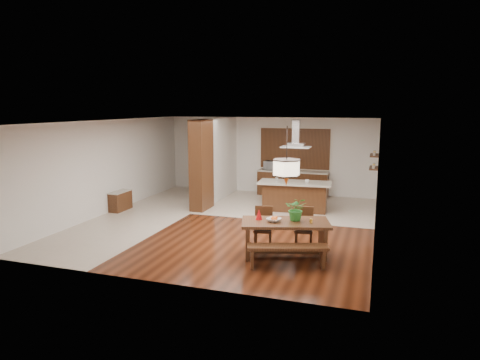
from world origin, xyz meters
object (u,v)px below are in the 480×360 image
(dining_chair_right, at_px, (304,228))
(island_cup, at_px, (307,181))
(pendant_lantern, at_px, (287,156))
(fruit_bowl, at_px, (274,220))
(microwave, at_px, (273,165))
(kitchen_island, at_px, (295,196))
(range_hood, at_px, (296,134))
(dining_chair_left, at_px, (263,228))
(foliage_plant, at_px, (297,209))
(hallway_console, at_px, (120,201))
(dining_bench, at_px, (287,256))
(dining_table, at_px, (285,230))

(dining_chair_right, bearing_deg, island_cup, 92.29)
(pendant_lantern, relative_size, fruit_bowl, 4.30)
(island_cup, relative_size, microwave, 0.22)
(pendant_lantern, height_order, kitchen_island, pendant_lantern)
(range_hood, bearing_deg, fruit_bowl, -85.25)
(dining_chair_right, bearing_deg, dining_chair_left, -169.83)
(range_hood, bearing_deg, pendant_lantern, -81.92)
(dining_chair_left, relative_size, microwave, 1.60)
(fruit_bowl, bearing_deg, kitchen_island, 94.75)
(dining_chair_left, xyz_separation_m, microwave, (-1.27, 6.07, 0.64))
(pendant_lantern, xyz_separation_m, foliage_plant, (0.21, 0.14, -1.18))
(pendant_lantern, bearing_deg, hallway_console, 157.01)
(dining_bench, distance_m, dining_chair_right, 1.39)
(dining_table, distance_m, foliage_plant, 0.54)
(dining_chair_right, xyz_separation_m, microwave, (-2.19, 5.80, 0.64))
(kitchen_island, xyz_separation_m, island_cup, (0.39, -0.07, 0.51))
(island_cup, bearing_deg, foliage_plant, -83.96)
(kitchen_island, distance_m, range_hood, 1.98)
(dining_chair_left, relative_size, fruit_bowl, 3.16)
(hallway_console, xyz_separation_m, island_cup, (5.72, 1.65, 0.68))
(range_hood, bearing_deg, foliage_plant, -78.73)
(dining_bench, relative_size, kitchen_island, 0.71)
(pendant_lantern, bearing_deg, microwave, 106.24)
(dining_chair_left, bearing_deg, dining_chair_right, 5.64)
(kitchen_island, bearing_deg, hallway_console, -166.20)
(hallway_console, bearing_deg, fruit_bowl, -24.70)
(dining_chair_right, height_order, microwave, microwave)
(kitchen_island, relative_size, microwave, 3.91)
(dining_chair_left, bearing_deg, foliage_plant, -29.73)
(range_hood, distance_m, island_cup, 1.52)
(pendant_lantern, bearing_deg, dining_bench, -73.78)
(pendant_lantern, bearing_deg, dining_chair_left, 145.51)
(fruit_bowl, height_order, range_hood, range_hood)
(hallway_console, distance_m, foliage_plant, 6.63)
(microwave, bearing_deg, dining_chair_left, -65.54)
(dining_chair_left, distance_m, island_cup, 3.79)
(dining_chair_right, xyz_separation_m, kitchen_island, (-0.90, 3.54, 0.00))
(fruit_bowl, distance_m, island_cup, 4.27)
(pendant_lantern, xyz_separation_m, kitchen_island, (-0.60, 4.24, -1.76))
(dining_chair_right, distance_m, island_cup, 3.54)
(kitchen_island, height_order, microwave, microwave)
(foliage_plant, relative_size, range_hood, 0.59)
(dining_bench, xyz_separation_m, fruit_bowl, (-0.44, 0.57, 0.60))
(range_hood, bearing_deg, dining_table, -81.92)
(dining_chair_left, bearing_deg, dining_bench, -63.80)
(hallway_console, height_order, island_cup, island_cup)
(dining_bench, bearing_deg, microwave, 106.24)
(dining_chair_right, bearing_deg, foliage_plant, -104.42)
(dining_table, relative_size, microwave, 3.52)
(foliage_plant, height_order, range_hood, range_hood)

